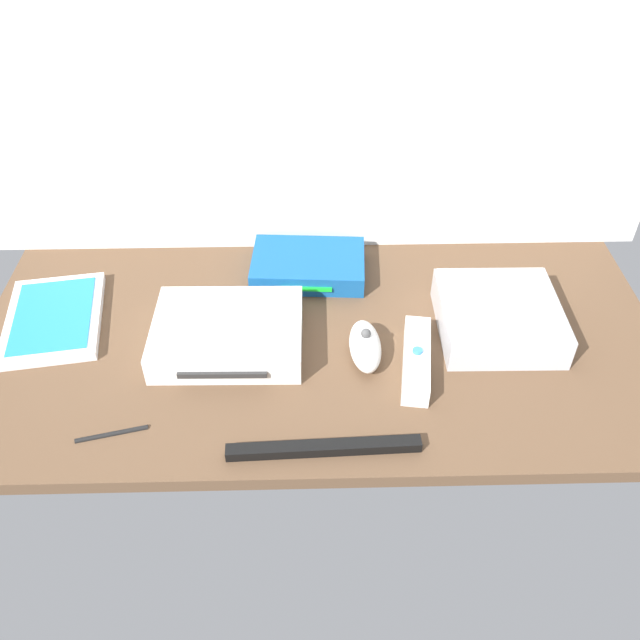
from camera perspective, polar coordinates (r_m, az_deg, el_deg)
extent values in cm
cube|color=brown|center=(97.84, 0.00, -2.20)|extent=(100.00, 48.00, 2.00)
cube|color=white|center=(101.51, -0.36, 21.54)|extent=(110.00, 1.20, 64.00)
cube|color=white|center=(95.95, -7.86, -1.14)|extent=(21.24, 16.32, 4.40)
cube|color=#2D2D2D|center=(90.13, -8.35, -4.66)|extent=(12.01, 0.78, 0.80)
cube|color=silver|center=(100.64, 14.99, 0.24)|extent=(17.18, 17.18, 5.00)
cube|color=silver|center=(98.98, 15.25, 1.40)|extent=(16.50, 16.50, 0.30)
cube|color=white|center=(107.35, -21.77, 0.11)|extent=(16.34, 20.85, 1.40)
cube|color=#2384CC|center=(106.87, -21.87, 0.42)|extent=(13.52, 17.85, 0.16)
cube|color=#145193|center=(108.43, -1.01, 4.71)|extent=(18.73, 13.12, 3.40)
cube|color=#19D833|center=(103.53, -1.19, 2.66)|extent=(8.01, 0.91, 0.60)
cube|color=white|center=(93.15, 8.23, -3.37)|extent=(5.78, 15.17, 3.00)
cylinder|color=#387FDB|center=(91.97, 8.33, -2.62)|extent=(1.40, 1.40, 0.40)
ellipsoid|color=white|center=(93.63, 3.87, -2.23)|extent=(4.74, 10.14, 4.00)
sphere|color=#4C4C4C|center=(92.00, 3.94, -1.15)|extent=(1.40, 1.40, 1.40)
cube|color=black|center=(83.15, 0.54, -10.87)|extent=(24.05, 2.72, 1.40)
cylinder|color=black|center=(89.05, -17.39, -9.16)|extent=(8.92, 2.76, 0.70)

